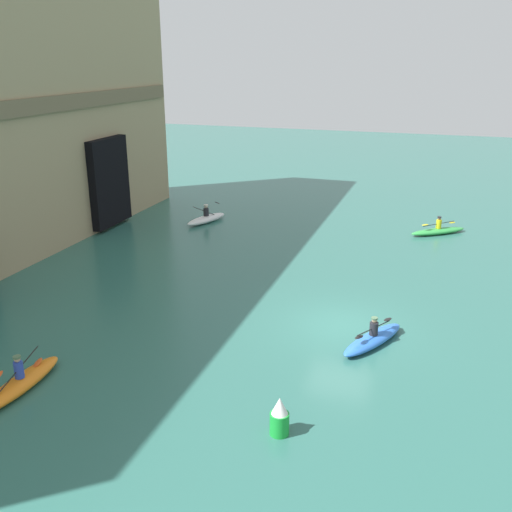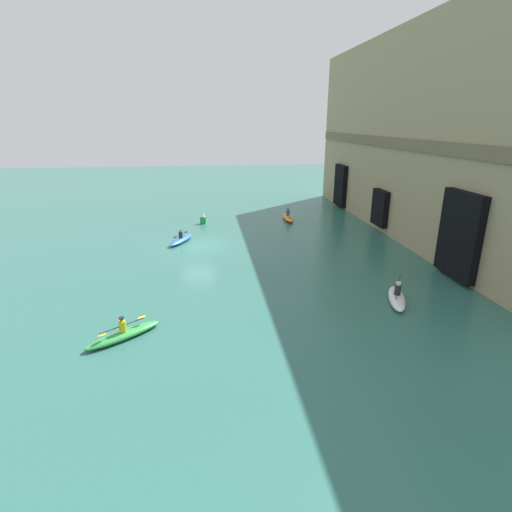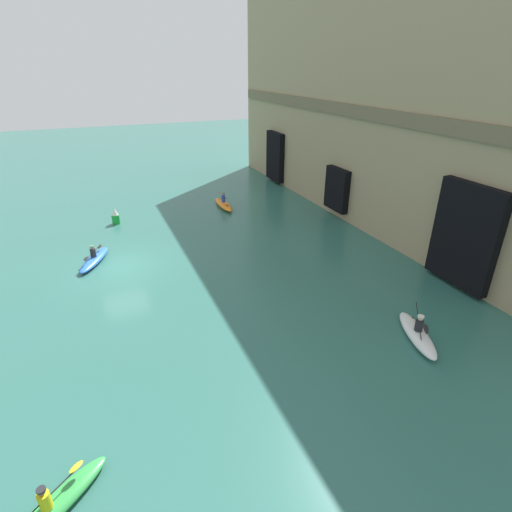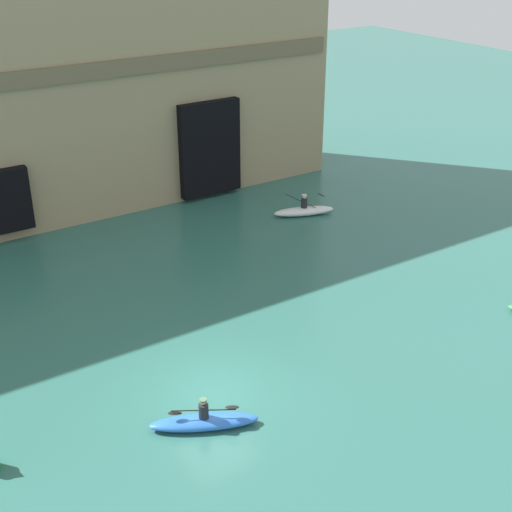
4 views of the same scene
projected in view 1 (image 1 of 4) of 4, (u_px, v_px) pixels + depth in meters
ground_plane at (342, 326)px, 22.14m from camera, size 120.00×120.00×0.00m
kayak_green at (438, 231)px, 33.41m from camera, size 2.78×3.31×1.06m
kayak_white at (206, 219)px, 35.71m from camera, size 3.33×1.87×1.25m
kayak_orange at (21, 383)px, 17.84m from camera, size 3.50×0.80×1.19m
kayak_blue at (373, 339)px, 20.66m from camera, size 3.40×2.20×1.07m
marker_buoy at (279, 417)px, 15.66m from camera, size 0.55×0.55×1.15m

